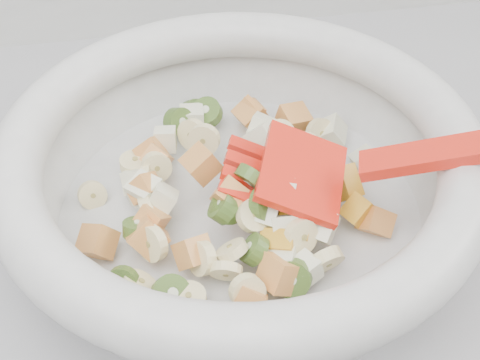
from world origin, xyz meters
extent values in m
cylinder|color=silver|center=(-0.18, 1.43, 0.91)|extent=(0.29, 0.29, 0.02)
torus|color=silver|center=(-0.18, 1.43, 0.98)|extent=(0.35, 0.35, 0.04)
cylinder|color=#FFE8AA|center=(-0.25, 1.39, 0.94)|extent=(0.03, 0.03, 0.04)
cylinder|color=#FFE8AA|center=(-0.11, 1.47, 0.93)|extent=(0.03, 0.03, 0.03)
cylinder|color=#FFE8AA|center=(-0.20, 1.49, 0.94)|extent=(0.03, 0.03, 0.03)
cylinder|color=#FFE8AA|center=(-0.12, 1.43, 0.95)|extent=(0.02, 0.03, 0.03)
cylinder|color=#FFE8AA|center=(-0.19, 1.33, 0.94)|extent=(0.03, 0.02, 0.03)
cylinder|color=#FFE8AA|center=(-0.13, 1.49, 0.94)|extent=(0.03, 0.02, 0.03)
cylinder|color=#FFE8AA|center=(-0.20, 1.48, 0.95)|extent=(0.03, 0.02, 0.03)
cylinder|color=#FFE8AA|center=(-0.20, 1.35, 0.93)|extent=(0.03, 0.02, 0.03)
cylinder|color=#FFE8AA|center=(-0.18, 1.39, 0.95)|extent=(0.03, 0.03, 0.03)
cylinder|color=#FFE8AA|center=(-0.24, 1.45, 0.94)|extent=(0.02, 0.03, 0.03)
cylinder|color=#FFE8AA|center=(-0.25, 1.42, 0.94)|extent=(0.02, 0.03, 0.03)
cylinder|color=#FFE8AA|center=(-0.12, 1.46, 0.94)|extent=(0.04, 0.04, 0.03)
cylinder|color=#FFE8AA|center=(-0.10, 1.49, 0.93)|extent=(0.04, 0.03, 0.03)
cylinder|color=#FFE8AA|center=(-0.13, 1.35, 0.93)|extent=(0.03, 0.02, 0.03)
cylinder|color=#FFE8AA|center=(-0.21, 1.37, 0.94)|extent=(0.02, 0.03, 0.03)
cylinder|color=#FFE8AA|center=(-0.19, 1.37, 0.94)|extent=(0.03, 0.03, 0.02)
cylinder|color=#FFE8AA|center=(-0.24, 1.46, 0.94)|extent=(0.03, 0.02, 0.03)
cylinder|color=#FFE8AA|center=(-0.26, 1.36, 0.93)|extent=(0.03, 0.04, 0.03)
cylinder|color=#FFE8AA|center=(-0.25, 1.48, 0.93)|extent=(0.03, 0.03, 0.01)
cylinder|color=#FFE8AA|center=(-0.23, 1.34, 0.93)|extent=(0.03, 0.03, 0.01)
cylinder|color=#FFE8AA|center=(-0.13, 1.43, 0.95)|extent=(0.03, 0.03, 0.03)
cylinder|color=#FFE8AA|center=(-0.15, 1.37, 0.94)|extent=(0.04, 0.02, 0.03)
cylinder|color=#FFE8AA|center=(-0.29, 1.46, 0.92)|extent=(0.03, 0.02, 0.03)
cube|color=#EC9B4A|center=(-0.15, 1.53, 0.93)|extent=(0.03, 0.02, 0.02)
cube|color=#EC9B4A|center=(-0.28, 1.40, 0.93)|extent=(0.03, 0.03, 0.03)
cube|color=#EC9B4A|center=(-0.19, 1.40, 0.96)|extent=(0.03, 0.03, 0.03)
cube|color=#EC9B4A|center=(-0.15, 1.52, 0.93)|extent=(0.03, 0.03, 0.03)
cube|color=#EC9B4A|center=(-0.25, 1.39, 0.94)|extent=(0.03, 0.03, 0.04)
cube|color=#EC9B4A|center=(-0.12, 1.51, 0.93)|extent=(0.03, 0.03, 0.03)
cube|color=#EC9B4A|center=(-0.08, 1.39, 0.93)|extent=(0.03, 0.03, 0.03)
cube|color=#EC9B4A|center=(-0.25, 1.44, 0.94)|extent=(0.03, 0.03, 0.03)
cube|color=#EC9B4A|center=(-0.23, 1.47, 0.94)|extent=(0.03, 0.03, 0.03)
cube|color=#EC9B4A|center=(-0.25, 1.41, 0.94)|extent=(0.03, 0.03, 0.03)
cube|color=#EC9B4A|center=(-0.20, 1.44, 0.96)|extent=(0.03, 0.03, 0.03)
cube|color=#EC9B4A|center=(-0.15, 1.40, 0.95)|extent=(0.03, 0.03, 0.03)
cube|color=#EC9B4A|center=(-0.16, 1.35, 0.93)|extent=(0.04, 0.03, 0.04)
cube|color=#EC9B4A|center=(-0.24, 1.48, 0.94)|extent=(0.03, 0.03, 0.03)
cube|color=#EC9B4A|center=(-0.22, 1.37, 0.94)|extent=(0.03, 0.03, 0.03)
cube|color=#EC9B4A|center=(-0.19, 1.33, 0.93)|extent=(0.03, 0.03, 0.03)
cube|color=#EC9B4A|center=(-0.12, 1.43, 0.94)|extent=(0.02, 0.03, 0.03)
cylinder|color=#6EA737|center=(-0.19, 1.40, 0.95)|extent=(0.03, 0.03, 0.03)
cylinder|color=#6EA737|center=(-0.19, 1.53, 0.93)|extent=(0.04, 0.04, 0.02)
cylinder|color=#6EA737|center=(-0.21, 1.52, 0.94)|extent=(0.03, 0.03, 0.03)
cylinder|color=#6EA737|center=(-0.21, 1.54, 0.92)|extent=(0.03, 0.03, 0.02)
cylinder|color=#6EA737|center=(-0.17, 1.39, 0.95)|extent=(0.03, 0.03, 0.03)
cylinder|color=#6EA737|center=(-0.24, 1.35, 0.93)|extent=(0.03, 0.03, 0.03)
cylinder|color=#6EA737|center=(-0.19, 1.40, 0.95)|extent=(0.03, 0.03, 0.02)
cylinder|color=#6EA737|center=(-0.25, 1.40, 0.94)|extent=(0.02, 0.03, 0.02)
cylinder|color=#6EA737|center=(-0.17, 1.41, 0.96)|extent=(0.03, 0.03, 0.03)
cylinder|color=#6EA737|center=(-0.18, 1.37, 0.94)|extent=(0.02, 0.03, 0.03)
cylinder|color=#6EA737|center=(-0.27, 1.36, 0.93)|extent=(0.03, 0.02, 0.03)
cylinder|color=#6EA737|center=(-0.16, 1.34, 0.93)|extent=(0.04, 0.03, 0.04)
cylinder|color=#6EA737|center=(-0.20, 1.54, 0.93)|extent=(0.03, 0.04, 0.03)
cube|color=white|center=(-0.24, 1.42, 0.94)|extent=(0.03, 0.03, 0.03)
cube|color=white|center=(-0.25, 1.43, 0.94)|extent=(0.03, 0.03, 0.03)
cube|color=white|center=(-0.23, 1.50, 0.94)|extent=(0.02, 0.02, 0.02)
cube|color=white|center=(-0.13, 1.40, 0.94)|extent=(0.03, 0.03, 0.03)
cube|color=white|center=(-0.17, 1.39, 0.95)|extent=(0.03, 0.03, 0.03)
cube|color=white|center=(-0.15, 1.49, 0.94)|extent=(0.03, 0.03, 0.03)
cube|color=white|center=(-0.13, 1.38, 0.94)|extent=(0.03, 0.04, 0.03)
cube|color=white|center=(-0.15, 1.47, 0.94)|extent=(0.03, 0.03, 0.03)
cube|color=white|center=(-0.25, 1.46, 0.93)|extent=(0.02, 0.03, 0.03)
cube|color=white|center=(-0.15, 1.38, 0.94)|extent=(0.02, 0.03, 0.03)
cube|color=white|center=(-0.16, 1.36, 0.93)|extent=(0.03, 0.03, 0.02)
cube|color=white|center=(-0.15, 1.40, 0.96)|extent=(0.03, 0.03, 0.02)
cube|color=white|center=(-0.20, 1.53, 0.93)|extent=(0.02, 0.02, 0.02)
cube|color=white|center=(-0.07, 1.46, 0.92)|extent=(0.03, 0.03, 0.03)
cube|color=white|center=(-0.15, 1.35, 0.93)|extent=(0.03, 0.02, 0.02)
cube|color=white|center=(-0.14, 1.44, 0.96)|extent=(0.04, 0.04, 0.04)
cube|color=white|center=(-0.09, 1.49, 0.93)|extent=(0.04, 0.03, 0.03)
cube|color=gold|center=(-0.15, 1.42, 0.95)|extent=(0.03, 0.03, 0.02)
cube|color=gold|center=(-0.16, 1.37, 0.94)|extent=(0.03, 0.03, 0.02)
cube|color=gold|center=(-0.10, 1.39, 0.93)|extent=(0.03, 0.03, 0.02)
cube|color=gold|center=(-0.10, 1.42, 0.94)|extent=(0.02, 0.03, 0.03)
cube|color=gold|center=(-0.15, 1.38, 0.94)|extent=(0.03, 0.03, 0.02)
cube|color=red|center=(-0.14, 1.41, 0.96)|extent=(0.08, 0.09, 0.04)
cube|color=red|center=(-0.17, 1.45, 0.96)|extent=(0.03, 0.02, 0.02)
cube|color=red|center=(-0.17, 1.43, 0.96)|extent=(0.03, 0.02, 0.02)
cube|color=red|center=(-0.18, 1.42, 0.96)|extent=(0.03, 0.02, 0.02)
cube|color=red|center=(-0.18, 1.40, 0.96)|extent=(0.03, 0.02, 0.02)
camera|label=1|loc=(-0.24, 1.07, 1.28)|focal=50.00mm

